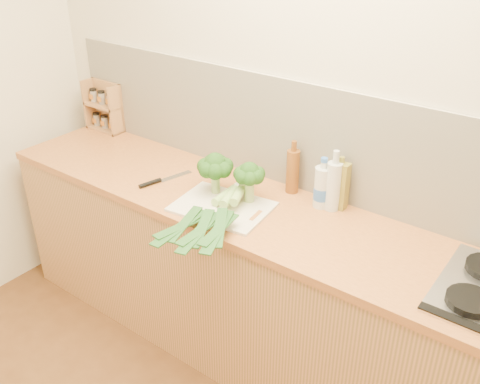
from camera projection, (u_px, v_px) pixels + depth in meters
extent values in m
plane|color=beige|center=(319.00, 115.00, 2.45)|extent=(3.50, 0.00, 3.50)
cube|color=silver|center=(316.00, 141.00, 2.50)|extent=(3.20, 0.02, 0.54)
cube|color=tan|center=(277.00, 297.00, 2.65)|extent=(3.20, 0.60, 0.86)
cube|color=#C57A3A|center=(280.00, 220.00, 2.44)|extent=(3.20, 0.62, 0.04)
cylinder|color=black|center=(470.00, 301.00, 1.88)|extent=(0.17, 0.17, 0.03)
cube|color=silver|center=(222.00, 207.00, 2.49)|extent=(0.47, 0.37, 0.01)
cylinder|color=#9CBA6C|center=(216.00, 184.00, 2.58)|extent=(0.04, 0.04, 0.09)
sphere|color=#183A10|center=(215.00, 164.00, 2.53)|extent=(0.11, 0.11, 0.11)
sphere|color=#183A10|center=(223.00, 170.00, 2.52)|extent=(0.08, 0.08, 0.08)
sphere|color=#183A10|center=(225.00, 166.00, 2.55)|extent=(0.08, 0.08, 0.08)
sphere|color=#183A10|center=(220.00, 163.00, 2.58)|extent=(0.08, 0.08, 0.08)
sphere|color=#183A10|center=(211.00, 163.00, 2.58)|extent=(0.08, 0.08, 0.08)
sphere|color=#183A10|center=(205.00, 166.00, 2.55)|extent=(0.08, 0.08, 0.08)
sphere|color=#183A10|center=(207.00, 170.00, 2.51)|extent=(0.08, 0.08, 0.08)
sphere|color=#183A10|center=(215.00, 172.00, 2.50)|extent=(0.08, 0.08, 0.08)
cylinder|color=#9CBA6C|center=(249.00, 192.00, 2.51)|extent=(0.05, 0.05, 0.10)
sphere|color=#183A10|center=(249.00, 172.00, 2.46)|extent=(0.09, 0.09, 0.09)
sphere|color=#183A10|center=(257.00, 177.00, 2.44)|extent=(0.07, 0.07, 0.07)
sphere|color=#183A10|center=(258.00, 174.00, 2.47)|extent=(0.07, 0.07, 0.07)
sphere|color=#183A10|center=(253.00, 171.00, 2.50)|extent=(0.07, 0.07, 0.07)
sphere|color=#183A10|center=(245.00, 171.00, 2.50)|extent=(0.07, 0.07, 0.07)
sphere|color=#183A10|center=(240.00, 174.00, 2.47)|extent=(0.07, 0.07, 0.07)
sphere|color=#183A10|center=(242.00, 177.00, 2.44)|extent=(0.07, 0.07, 0.07)
sphere|color=#183A10|center=(250.00, 179.00, 2.43)|extent=(0.07, 0.07, 0.07)
cylinder|color=white|center=(242.00, 183.00, 2.64)|extent=(0.05, 0.14, 0.04)
cylinder|color=#99C663|center=(225.00, 195.00, 2.53)|extent=(0.05, 0.17, 0.04)
cube|color=#1A4B1D|center=(183.00, 226.00, 2.29)|extent=(0.08, 0.30, 0.02)
cube|color=#1A4B1D|center=(180.00, 227.00, 2.28)|extent=(0.07, 0.34, 0.01)
cube|color=#1A4B1D|center=(184.00, 224.00, 2.30)|extent=(0.12, 0.28, 0.02)
cylinder|color=white|center=(241.00, 184.00, 2.59)|extent=(0.07, 0.13, 0.04)
cylinder|color=#99C663|center=(230.00, 197.00, 2.48)|extent=(0.08, 0.16, 0.04)
cube|color=#1A4B1D|center=(201.00, 230.00, 2.23)|extent=(0.07, 0.30, 0.02)
cube|color=#1A4B1D|center=(199.00, 232.00, 2.21)|extent=(0.13, 0.34, 0.01)
cube|color=#1A4B1D|center=(202.00, 228.00, 2.24)|extent=(0.16, 0.27, 0.02)
cylinder|color=white|center=(245.00, 182.00, 2.58)|extent=(0.08, 0.13, 0.04)
cylinder|color=#99C663|center=(238.00, 195.00, 2.46)|extent=(0.10, 0.16, 0.04)
cube|color=#1A4B1D|center=(219.00, 229.00, 2.20)|extent=(0.10, 0.30, 0.02)
cube|color=#1A4B1D|center=(218.00, 231.00, 2.18)|extent=(0.17, 0.33, 0.01)
cube|color=#1A4B1D|center=(220.00, 227.00, 2.21)|extent=(0.19, 0.26, 0.02)
cube|color=silver|center=(176.00, 176.00, 2.78)|extent=(0.08, 0.19, 0.00)
cylinder|color=black|center=(150.00, 183.00, 2.69)|extent=(0.05, 0.12, 0.02)
cube|color=tan|center=(108.00, 105.00, 3.31)|extent=(0.25, 0.02, 0.31)
cube|color=tan|center=(106.00, 129.00, 3.35)|extent=(0.25, 0.10, 0.02)
cube|color=tan|center=(103.00, 105.00, 3.27)|extent=(0.25, 0.10, 0.02)
cube|color=tan|center=(90.00, 103.00, 3.34)|extent=(0.01, 0.10, 0.31)
cube|color=tan|center=(116.00, 111.00, 3.22)|extent=(0.01, 0.10, 0.31)
cylinder|color=gray|center=(97.00, 120.00, 3.37)|extent=(0.04, 0.04, 0.07)
cylinder|color=gray|center=(105.00, 122.00, 3.33)|extent=(0.04, 0.04, 0.07)
cylinder|color=gray|center=(113.00, 125.00, 3.29)|extent=(0.04, 0.04, 0.07)
cylinder|color=gray|center=(94.00, 96.00, 3.29)|extent=(0.04, 0.04, 0.07)
cylinder|color=gray|center=(102.00, 98.00, 3.25)|extent=(0.04, 0.04, 0.07)
cylinder|color=gray|center=(110.00, 101.00, 3.21)|extent=(0.04, 0.04, 0.07)
cube|color=olive|center=(339.00, 186.00, 2.45)|extent=(0.08, 0.05, 0.23)
cylinder|color=olive|center=(342.00, 160.00, 2.39)|extent=(0.02, 0.02, 0.03)
cylinder|color=silver|center=(333.00, 186.00, 2.44)|extent=(0.07, 0.07, 0.23)
cylinder|color=silver|center=(336.00, 157.00, 2.37)|extent=(0.03, 0.03, 0.06)
cylinder|color=brown|center=(293.00, 172.00, 2.59)|extent=(0.06, 0.06, 0.22)
cylinder|color=brown|center=(294.00, 146.00, 2.52)|extent=(0.03, 0.03, 0.05)
cylinder|color=silver|center=(322.00, 187.00, 2.46)|extent=(0.08, 0.08, 0.20)
cylinder|color=silver|center=(324.00, 165.00, 2.41)|extent=(0.03, 0.03, 0.03)
cylinder|color=blue|center=(322.00, 193.00, 2.48)|extent=(0.08, 0.08, 0.06)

